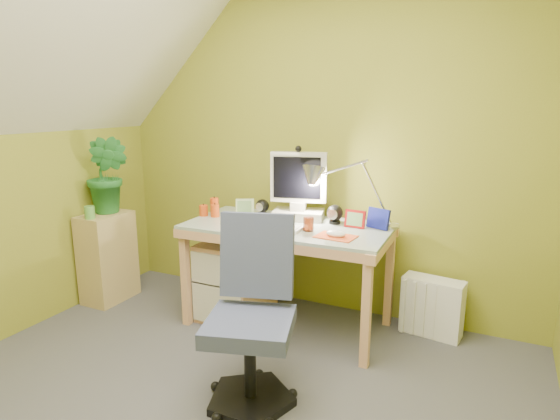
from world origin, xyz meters
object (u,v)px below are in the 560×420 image
at_px(side_ledge, 108,257).
at_px(radiator, 432,307).
at_px(task_chair, 250,325).
at_px(potted_plant, 108,175).
at_px(desk_lamp, 364,178).
at_px(monitor, 299,184).
at_px(desk, 287,276).

distance_m(side_ledge, radiator, 2.39).
bearing_deg(task_chair, potted_plant, 139.26).
bearing_deg(desk_lamp, monitor, 179.54).
distance_m(monitor, potted_plant, 1.44).
bearing_deg(radiator, desk_lamp, -159.49).
bearing_deg(radiator, task_chair, -113.90).
bearing_deg(desk, desk_lamp, 20.44).
bearing_deg(radiator, side_ledge, -160.05).
distance_m(desk, radiator, 0.97).
xyz_separation_m(desk_lamp, radiator, (0.46, 0.10, -0.84)).
bearing_deg(desk, task_chair, -78.98).
bearing_deg(task_chair, radiator, 41.29).
bearing_deg(side_ledge, desk, 8.00).
bearing_deg(desk_lamp, radiator, 11.71).
height_order(monitor, side_ledge, monitor).
relative_size(side_ledge, task_chair, 0.79).
bearing_deg(radiator, monitor, -165.41).
distance_m(desk_lamp, radiator, 0.96).
bearing_deg(monitor, desk_lamp, -14.42).
distance_m(monitor, radiator, 1.19).
xyz_separation_m(desk, potted_plant, (-1.40, -0.15, 0.61)).
relative_size(potted_plant, task_chair, 0.68).
distance_m(desk, potted_plant, 1.54).
xyz_separation_m(side_ledge, radiator, (2.33, 0.48, -0.15)).
height_order(task_chair, radiator, task_chair).
relative_size(desk, monitor, 2.76).
xyz_separation_m(monitor, potted_plant, (-1.40, -0.33, 0.02)).
distance_m(monitor, side_ledge, 1.59).
xyz_separation_m(desk, side_ledge, (-1.42, -0.20, -0.02)).
xyz_separation_m(potted_plant, radiator, (2.31, 0.43, -0.78)).
distance_m(potted_plant, task_chair, 1.83).
distance_m(desk, desk_lamp, 0.83).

